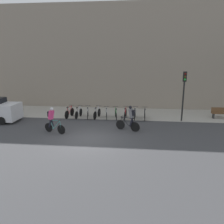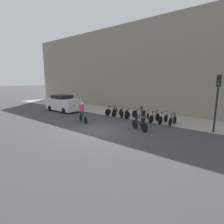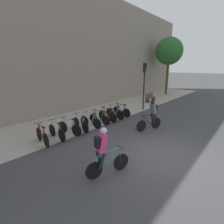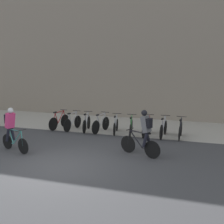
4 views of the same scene
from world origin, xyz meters
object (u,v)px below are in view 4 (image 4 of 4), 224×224
object	(u,v)px
parked_bike_0	(59,121)
parked_bike_3	(101,124)
parked_bike_1	(73,122)
parked_bike_8	(180,130)
parked_bike_5	(131,127)
parked_bike_4	(116,126)
parked_bike_6	(147,127)
cyclist_grey	(144,132)
cyclist_pink	(11,128)
parked_bike_2	(87,123)
parked_bike_7	(163,129)

from	to	relation	value
parked_bike_0	parked_bike_3	distance (m)	2.36
parked_bike_1	parked_bike_8	world-z (taller)	parked_bike_8
parked_bike_5	parked_bike_0	bearing A→B (deg)	179.98
parked_bike_0	parked_bike_4	distance (m)	3.15
parked_bike_6	parked_bike_8	distance (m)	1.58
cyclist_grey	parked_bike_0	world-z (taller)	cyclist_grey
parked_bike_5	parked_bike_6	size ratio (longest dim) A/B	0.92
parked_bike_4	parked_bike_8	world-z (taller)	parked_bike_8
parked_bike_0	parked_bike_8	xyz separation A→B (m)	(6.30, -0.00, -0.01)
cyclist_pink	parked_bike_1	bearing A→B (deg)	78.95
parked_bike_2	parked_bike_8	size ratio (longest dim) A/B	1.02
parked_bike_2	parked_bike_5	distance (m)	2.36
cyclist_grey	parked_bike_7	bearing A→B (deg)	83.78
parked_bike_1	parked_bike_7	world-z (taller)	parked_bike_7
parked_bike_0	cyclist_pink	bearing A→B (deg)	-89.74
cyclist_pink	parked_bike_0	bearing A→B (deg)	90.26
cyclist_grey	parked_bike_4	distance (m)	3.71
parked_bike_4	parked_bike_3	bearing A→B (deg)	179.99
parked_bike_1	parked_bike_4	bearing A→B (deg)	0.01
parked_bike_0	parked_bike_1	distance (m)	0.79
parked_bike_6	parked_bike_8	world-z (taller)	parked_bike_6
cyclist_grey	parked_bike_3	bearing A→B (deg)	132.76
parked_bike_4	parked_bike_6	world-z (taller)	parked_bike_6
parked_bike_5	parked_bike_7	xyz separation A→B (m)	(1.57, 0.00, 0.03)
cyclist_grey	parked_bike_7	distance (m)	3.11
cyclist_grey	cyclist_pink	bearing A→B (deg)	-170.13
parked_bike_3	cyclist_grey	bearing A→B (deg)	-47.24
cyclist_grey	parked_bike_8	bearing A→B (deg)	69.83
parked_bike_0	parked_bike_7	world-z (taller)	parked_bike_0
parked_bike_2	parked_bike_8	xyz separation A→B (m)	(4.73, 0.00, -0.00)
parked_bike_0	parked_bike_6	xyz separation A→B (m)	(4.73, -0.00, -0.00)
parked_bike_1	parked_bike_8	bearing A→B (deg)	0.01
parked_bike_3	parked_bike_5	world-z (taller)	parked_bike_3
parked_bike_3	parked_bike_6	xyz separation A→B (m)	(2.36, -0.00, -0.00)
parked_bike_5	parked_bike_6	world-z (taller)	parked_bike_6
parked_bike_1	parked_bike_4	distance (m)	2.37
parked_bike_6	parked_bike_8	bearing A→B (deg)	0.03
cyclist_pink	parked_bike_3	distance (m)	4.62
parked_bike_4	cyclist_grey	bearing A→B (deg)	-56.35
cyclist_pink	parked_bike_0	size ratio (longest dim) A/B	1.06
cyclist_pink	parked_bike_6	distance (m)	6.17
parked_bike_3	parked_bike_7	size ratio (longest dim) A/B	0.99
parked_bike_2	parked_bike_7	distance (m)	3.94
parked_bike_6	parked_bike_1	bearing A→B (deg)	-180.00
parked_bike_0	parked_bike_3	bearing A→B (deg)	-0.01
parked_bike_0	parked_bike_6	distance (m)	4.73
parked_bike_2	parked_bike_4	bearing A→B (deg)	-0.00
parked_bike_4	parked_bike_1	bearing A→B (deg)	-179.99
parked_bike_1	parked_bike_0	bearing A→B (deg)	179.91
parked_bike_0	parked_bike_7	distance (m)	5.52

